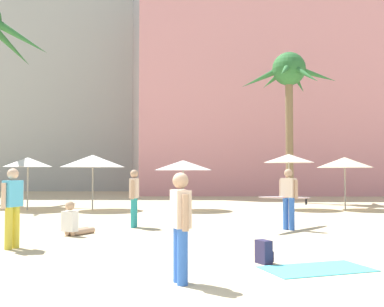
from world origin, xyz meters
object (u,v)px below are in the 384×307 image
(cafe_umbrella_2, at_px, (345,162))
(cafe_umbrella_5, at_px, (289,158))
(person_near_right, at_px, (13,204))
(person_far_right, at_px, (74,223))
(person_mid_left, at_px, (180,223))
(backpack, at_px, (264,252))
(person_mid_right, at_px, (288,197))
(cafe_umbrella_0, at_px, (183,165))
(person_far_left, at_px, (134,196))
(palm_tree_left, at_px, (289,79))
(cafe_umbrella_3, at_px, (28,162))
(beach_towel, at_px, (317,269))
(cafe_umbrella_1, at_px, (93,161))

(cafe_umbrella_2, xyz_separation_m, cafe_umbrella_5, (-2.44, 0.07, 0.18))
(person_near_right, relative_size, person_far_right, 1.81)
(cafe_umbrella_2, bearing_deg, person_mid_left, -116.06)
(backpack, bearing_deg, person_near_right, 134.13)
(cafe_umbrella_5, xyz_separation_m, person_mid_right, (-1.38, -7.13, -1.30))
(cafe_umbrella_5, xyz_separation_m, person_far_right, (-7.17, -8.48, -1.92))
(person_mid_right, bearing_deg, cafe_umbrella_0, -109.66)
(cafe_umbrella_2, relative_size, cafe_umbrella_5, 0.99)
(cafe_umbrella_2, xyz_separation_m, person_far_left, (-8.30, -6.70, -1.11))
(palm_tree_left, height_order, cafe_umbrella_3, palm_tree_left)
(cafe_umbrella_0, relative_size, cafe_umbrella_3, 1.11)
(beach_towel, relative_size, person_mid_right, 0.79)
(beach_towel, relative_size, person_mid_left, 1.10)
(cafe_umbrella_2, height_order, cafe_umbrella_3, cafe_umbrella_2)
(beach_towel, height_order, backpack, backpack)
(cafe_umbrella_0, relative_size, person_far_left, 1.47)
(cafe_umbrella_1, xyz_separation_m, beach_towel, (6.69, -11.93, -2.10))
(cafe_umbrella_1, xyz_separation_m, person_far_left, (2.72, -6.18, -1.17))
(beach_towel, xyz_separation_m, person_far_left, (-3.97, 5.75, 0.93))
(palm_tree_left, xyz_separation_m, beach_towel, (-2.79, -16.99, -6.65))
(palm_tree_left, xyz_separation_m, person_far_right, (-8.07, -12.95, -6.35))
(backpack, relative_size, person_far_right, 0.44)
(palm_tree_left, distance_m, person_mid_left, 19.60)
(cafe_umbrella_0, bearing_deg, palm_tree_left, 42.28)
(cafe_umbrella_3, height_order, person_mid_left, cafe_umbrella_3)
(cafe_umbrella_0, height_order, cafe_umbrella_5, cafe_umbrella_5)
(cafe_umbrella_0, relative_size, beach_towel, 1.38)
(person_mid_left, bearing_deg, cafe_umbrella_3, 99.60)
(cafe_umbrella_3, bearing_deg, beach_towel, -51.09)
(cafe_umbrella_3, bearing_deg, backpack, -52.51)
(person_mid_right, bearing_deg, cafe_umbrella_5, -147.14)
(cafe_umbrella_0, height_order, person_mid_left, cafe_umbrella_0)
(cafe_umbrella_3, xyz_separation_m, person_mid_right, (9.95, -6.29, -1.13))
(person_mid_left, bearing_deg, cafe_umbrella_2, 44.18)
(palm_tree_left, xyz_separation_m, person_near_right, (-8.82, -15.05, -5.71))
(palm_tree_left, distance_m, backpack, 18.10)
(cafe_umbrella_1, relative_size, person_far_right, 2.91)
(cafe_umbrella_5, xyz_separation_m, backpack, (-2.72, -12.05, -2.03))
(palm_tree_left, distance_m, person_near_right, 18.35)
(cafe_umbrella_2, bearing_deg, person_mid_right, -118.38)
(person_far_right, height_order, person_mid_left, person_mid_left)
(cafe_umbrella_0, xyz_separation_m, backpack, (1.93, -11.47, -1.72))
(cafe_umbrella_3, distance_m, backpack, 14.25)
(palm_tree_left, height_order, person_mid_left, palm_tree_left)
(palm_tree_left, bearing_deg, cafe_umbrella_2, -71.28)
(person_near_right, bearing_deg, cafe_umbrella_1, 116.43)
(palm_tree_left, distance_m, person_mid_right, 13.13)
(beach_towel, distance_m, backpack, 0.98)
(cafe_umbrella_5, relative_size, backpack, 5.78)
(backpack, distance_m, person_mid_left, 2.20)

